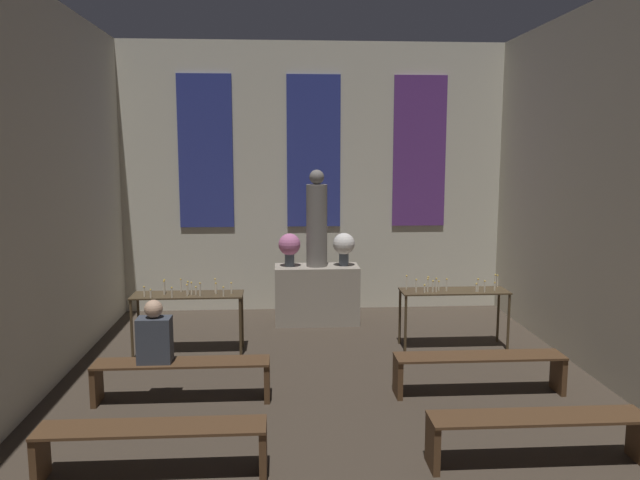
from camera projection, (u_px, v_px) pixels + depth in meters
The scene contains 12 objects.
wall_back at pixel (313, 177), 10.55m from camera, with size 6.64×0.16×4.50m.
altar at pixel (317, 294), 9.87m from camera, with size 1.32×0.59×0.92m.
statue at pixel (317, 222), 9.71m from camera, with size 0.33×0.33×1.51m.
flower_vase_left at pixel (289, 246), 9.73m from camera, with size 0.34×0.34×0.52m.
flower_vase_right at pixel (344, 246), 9.79m from camera, with size 0.34×0.34×0.52m.
candle_rack_left at pixel (188, 301), 8.37m from camera, with size 1.48×0.46×1.01m.
candle_rack_right at pixel (454, 297), 8.60m from camera, with size 1.48×0.46×1.01m.
pew_third_left at pixel (152, 440), 5.19m from camera, with size 1.90×0.36×0.45m.
pew_third_right at pixel (538, 429), 5.40m from camera, with size 1.90×0.36×0.45m.
pew_back_left at pixel (182, 372), 6.78m from camera, with size 1.90×0.36×0.45m.
pew_back_right at pixel (479, 366), 6.99m from camera, with size 1.90×0.36×0.45m.
person_seated at pixel (155, 335), 6.71m from camera, with size 0.36×0.24×0.69m.
Camera 1 is at (-0.56, 0.19, 2.73)m, focal length 35.00 mm.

